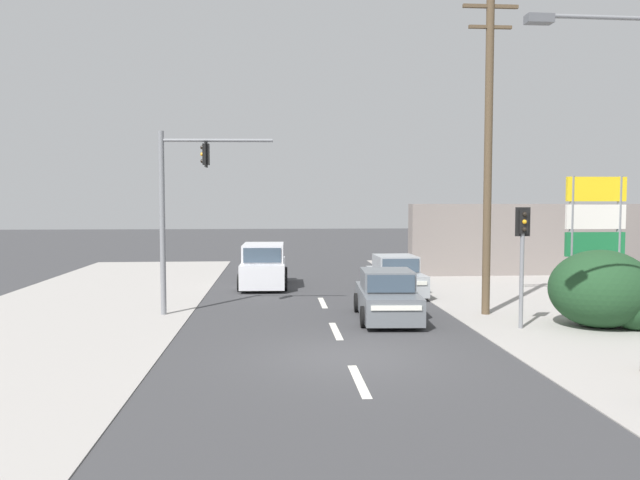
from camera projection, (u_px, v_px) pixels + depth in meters
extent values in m
plane|color=#3A3A3D|center=(348.00, 357.00, 14.94)|extent=(140.00, 140.00, 0.00)
cube|color=silver|center=(359.00, 381.00, 12.95)|extent=(0.20, 2.40, 0.01)
cube|color=silver|center=(336.00, 331.00, 17.93)|extent=(0.20, 2.40, 0.01)
cube|color=silver|center=(323.00, 303.00, 22.91)|extent=(0.20, 2.40, 0.01)
cube|color=#A39E99|center=(45.00, 328.00, 18.32)|extent=(8.00, 40.00, 0.02)
cylinder|color=slate|center=(599.00, 17.00, 12.98)|extent=(2.60, 0.15, 0.09)
cube|color=#595B60|center=(539.00, 19.00, 12.86)|extent=(0.57, 0.29, 0.18)
cylinder|color=brown|center=(488.00, 156.00, 20.19)|extent=(0.26, 0.26, 10.40)
cube|color=brown|center=(491.00, 6.00, 19.90)|extent=(1.80, 0.12, 0.11)
cube|color=brown|center=(490.00, 27.00, 19.94)|extent=(1.40, 0.12, 0.10)
cylinder|color=slate|center=(162.00, 224.00, 20.27)|extent=(0.18, 0.18, 6.00)
cylinder|color=slate|center=(217.00, 140.00, 20.15)|extent=(3.60, 0.27, 0.11)
cube|color=black|center=(206.00, 154.00, 20.17)|extent=(0.21, 0.27, 0.68)
cube|color=black|center=(206.00, 154.00, 20.17)|extent=(0.06, 0.44, 0.84)
sphere|color=black|center=(202.00, 147.00, 20.15)|extent=(0.13, 0.13, 0.13)
sphere|color=orange|center=(202.00, 154.00, 20.17)|extent=(0.13, 0.13, 0.13)
sphere|color=black|center=(202.00, 161.00, 20.18)|extent=(0.13, 0.13, 0.13)
cylinder|color=slate|center=(522.00, 281.00, 18.14)|extent=(0.12, 0.12, 2.80)
cube|color=black|center=(523.00, 222.00, 18.03)|extent=(0.27, 0.21, 0.68)
cube|color=black|center=(523.00, 222.00, 18.03)|extent=(0.44, 0.06, 0.84)
sphere|color=black|center=(525.00, 214.00, 17.90)|extent=(0.13, 0.13, 0.13)
sphere|color=orange|center=(525.00, 222.00, 17.91)|extent=(0.13, 0.13, 0.13)
sphere|color=black|center=(524.00, 230.00, 17.92)|extent=(0.13, 0.13, 0.13)
cylinder|color=slate|center=(571.00, 243.00, 21.43)|extent=(0.16, 0.16, 4.60)
cylinder|color=slate|center=(619.00, 243.00, 21.56)|extent=(0.16, 0.16, 4.60)
cube|color=yellow|center=(596.00, 189.00, 21.38)|extent=(2.10, 0.14, 0.84)
cube|color=silver|center=(596.00, 217.00, 21.44)|extent=(2.10, 0.14, 0.84)
cube|color=#196B38|center=(595.00, 244.00, 21.50)|extent=(2.10, 0.14, 0.84)
ellipsoid|color=#1E4223|center=(601.00, 289.00, 18.38)|extent=(3.00, 2.70, 2.31)
ellipsoid|color=#1E4223|center=(636.00, 304.00, 18.01)|extent=(1.65, 1.50, 1.50)
cube|color=gray|center=(527.00, 239.00, 31.55)|extent=(12.00, 1.00, 3.60)
cube|color=slate|center=(387.00, 302.00, 19.72)|extent=(1.93, 4.29, 0.80)
cube|color=slate|center=(387.00, 280.00, 19.72)|extent=(1.66, 1.98, 0.62)
cube|color=#384756|center=(391.00, 284.00, 18.75)|extent=(1.44, 0.14, 0.53)
cube|color=#384756|center=(383.00, 276.00, 20.69)|extent=(1.41, 0.14, 0.50)
cube|color=white|center=(396.00, 308.00, 17.59)|extent=(1.45, 0.12, 0.14)
cylinder|color=black|center=(421.00, 317.00, 18.44)|extent=(0.22, 0.65, 0.64)
cylinder|color=black|center=(364.00, 317.00, 18.42)|extent=(0.22, 0.65, 0.64)
cylinder|color=black|center=(407.00, 302.00, 21.04)|extent=(0.22, 0.65, 0.64)
cylinder|color=black|center=(357.00, 302.00, 21.01)|extent=(0.22, 0.65, 0.64)
cube|color=silver|center=(264.00, 272.00, 27.21)|extent=(1.93, 4.54, 1.00)
cube|color=silver|center=(263.00, 253.00, 26.96)|extent=(1.77, 2.73, 0.76)
cube|color=#384756|center=(265.00, 250.00, 28.33)|extent=(1.58, 0.09, 0.65)
cube|color=#384756|center=(262.00, 255.00, 25.59)|extent=(1.55, 0.09, 0.61)
cube|color=white|center=(266.00, 262.00, 29.46)|extent=(1.56, 0.07, 0.14)
cylinder|color=black|center=(245.00, 275.00, 28.57)|extent=(0.23, 0.72, 0.72)
cylinder|color=black|center=(285.00, 275.00, 28.67)|extent=(0.23, 0.72, 0.72)
cylinder|color=black|center=(240.00, 283.00, 25.79)|extent=(0.23, 0.72, 0.72)
cylinder|color=black|center=(285.00, 282.00, 25.89)|extent=(0.23, 0.72, 0.72)
cube|color=#A3A8AD|center=(396.00, 281.00, 25.02)|extent=(1.79, 4.24, 0.80)
cube|color=#A3A8AD|center=(395.00, 263.00, 25.03)|extent=(1.60, 1.93, 0.62)
cube|color=#384756|center=(401.00, 266.00, 24.06)|extent=(1.44, 0.09, 0.53)
cube|color=#384756|center=(390.00, 261.00, 25.99)|extent=(1.40, 0.09, 0.50)
cube|color=white|center=(408.00, 283.00, 22.90)|extent=(1.45, 0.07, 0.14)
cylinder|color=black|center=(425.00, 291.00, 23.82)|extent=(0.20, 0.64, 0.64)
cylinder|color=black|center=(381.00, 291.00, 23.66)|extent=(0.20, 0.64, 0.64)
cylinder|color=black|center=(409.00, 282.00, 26.41)|extent=(0.20, 0.64, 0.64)
cylinder|color=black|center=(369.00, 282.00, 26.25)|extent=(0.20, 0.64, 0.64)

